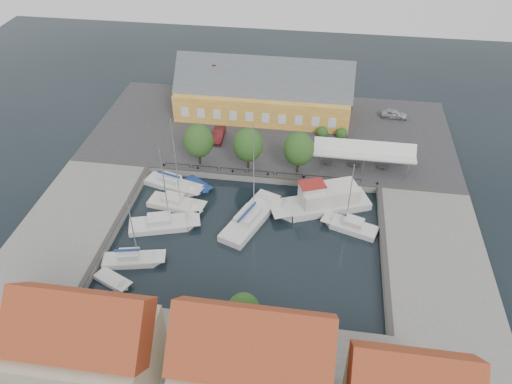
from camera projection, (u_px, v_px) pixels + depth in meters
ground at (249, 231)px, 62.03m from camera, size 140.00×140.00×0.00m
north_quay at (272, 132)px, 79.63m from camera, size 56.00×26.00×1.00m
west_quay at (74, 221)px, 62.70m from camera, size 12.00×24.00×1.00m
east_quay at (434, 258)px, 57.62m from camera, size 12.00×24.00×1.00m
south_bank at (213, 381)px, 45.36m from camera, size 56.00×14.00×1.00m
quay_edge_fittings at (255, 200)px, 65.07m from camera, size 56.00×24.72×0.40m
warehouse at (260, 93)px, 81.68m from camera, size 28.56×14.00×9.55m
tent_canopy at (364, 152)px, 69.44m from camera, size 14.00×4.00×2.83m
quay_trees at (248, 145)px, 68.60m from camera, size 18.20×4.20×6.30m
car_silver at (394, 114)px, 81.80m from camera, size 4.41×2.09×1.46m
car_red at (219, 135)px, 76.58m from camera, size 1.68×4.63×1.52m
center_sailboat at (250, 220)px, 63.09m from camera, size 6.84×11.05×14.51m
trawler at (324, 201)px, 64.98m from camera, size 13.62×8.52×5.00m
east_boat_a at (351, 227)px, 62.15m from camera, size 7.34×4.45×10.17m
west_boat_a at (173, 185)px, 69.00m from camera, size 8.87×4.65×11.43m
west_boat_b at (176, 204)px, 65.69m from camera, size 7.99×3.78×10.62m
west_boat_c at (163, 225)px, 62.52m from camera, size 9.24×5.27×11.95m
west_boat_d at (133, 260)px, 57.65m from camera, size 7.50×3.67×9.90m
launch_sw at (113, 281)px, 55.40m from camera, size 4.82×3.44×0.98m
launch_nw at (197, 186)px, 69.20m from camera, size 4.74×4.06×0.88m
townhouses at (227, 373)px, 40.11m from camera, size 36.30×8.50×12.00m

